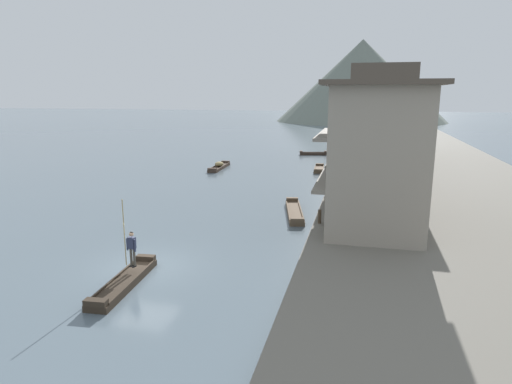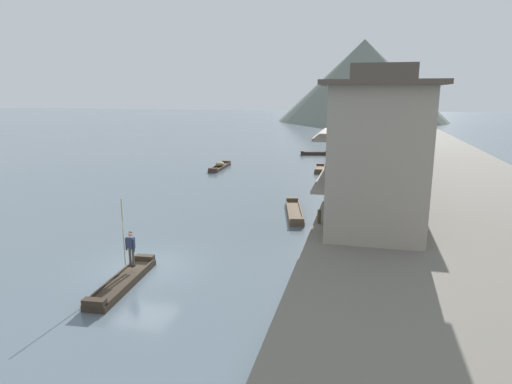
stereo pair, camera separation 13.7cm
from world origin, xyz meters
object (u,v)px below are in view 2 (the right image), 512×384
at_px(boat_moored_nearest, 314,154).
at_px(boat_foreground_poled, 123,282).
at_px(mooring_post_dock_near, 319,217).
at_px(house_waterfront_narrow, 374,138).
at_px(boatman_person, 130,244).
at_px(mooring_post_dock_mid, 330,190).
at_px(boat_moored_second, 320,169).
at_px(house_waterfront_far, 374,120).
at_px(house_waterfront_nearest, 376,152).
at_px(boat_moored_far, 220,166).
at_px(boat_midriver_drifting, 333,150).
at_px(house_waterfront_tall, 372,146).
at_px(house_waterfront_end, 372,117).
at_px(house_waterfront_second, 377,157).
at_px(boat_moored_third, 294,212).

bearing_deg(boat_moored_nearest, boat_foreground_poled, -94.31).
bearing_deg(mooring_post_dock_near, house_waterfront_narrow, 81.48).
distance_m(boatman_person, mooring_post_dock_mid, 17.84).
height_order(boat_moored_second, house_waterfront_far, house_waterfront_far).
height_order(house_waterfront_nearest, mooring_post_dock_mid, house_waterfront_nearest).
relative_size(boat_moored_far, boat_midriver_drifting, 1.34).
relative_size(boat_moored_nearest, boat_midriver_drifting, 0.89).
bearing_deg(mooring_post_dock_near, house_waterfront_far, 83.68).
relative_size(boat_moored_nearest, house_waterfront_tall, 0.55).
height_order(boat_moored_nearest, house_waterfront_end, house_waterfront_end).
relative_size(house_waterfront_far, house_waterfront_end, 1.00).
bearing_deg(mooring_post_dock_mid, house_waterfront_narrow, 76.95).
bearing_deg(house_waterfront_end, boatman_person, -102.87).
height_order(boat_moored_far, house_waterfront_narrow, house_waterfront_narrow).
bearing_deg(boatman_person, boat_moored_far, 100.70).
relative_size(boat_foreground_poled, house_waterfront_nearest, 0.58).
distance_m(boat_midriver_drifting, house_waterfront_nearest, 39.19).
bearing_deg(mooring_post_dock_mid, house_waterfront_second, -8.70).
relative_size(boat_foreground_poled, house_waterfront_end, 0.58).
height_order(house_waterfront_end, mooring_post_dock_near, house_waterfront_end).
bearing_deg(house_waterfront_narrow, mooring_post_dock_mid, -103.05).
height_order(boatman_person, mooring_post_dock_near, boatman_person).
relative_size(boat_foreground_poled, boat_moored_far, 0.90).
bearing_deg(boat_midriver_drifting, house_waterfront_second, -80.53).
xyz_separation_m(boat_moored_nearest, boat_midriver_drifting, (2.12, 4.77, -0.06)).
bearing_deg(boat_moored_third, boat_moored_far, 123.02).
bearing_deg(house_waterfront_nearest, house_waterfront_second, 87.88).
bearing_deg(house_waterfront_second, boat_moored_second, 110.68).
relative_size(house_waterfront_second, mooring_post_dock_mid, 9.35).
distance_m(boat_foreground_poled, house_waterfront_end, 48.74).
height_order(house_waterfront_far, house_waterfront_end, same).
bearing_deg(house_waterfront_end, house_waterfront_narrow, -89.62).
bearing_deg(house_waterfront_second, house_waterfront_end, 90.12).
distance_m(house_waterfront_second, house_waterfront_end, 30.72).
distance_m(house_waterfront_narrow, mooring_post_dock_mid, 14.89).
xyz_separation_m(boat_moored_third, boat_moored_far, (-10.80, 16.61, 0.08)).
relative_size(boat_midriver_drifting, house_waterfront_narrow, 0.54).
xyz_separation_m(boatman_person, house_waterfront_tall, (10.39, 22.69, 2.06)).
relative_size(boat_moored_nearest, house_waterfront_narrow, 0.48).
distance_m(boat_moored_second, mooring_post_dock_mid, 13.93).
height_order(boat_moored_far, mooring_post_dock_mid, mooring_post_dock_mid).
relative_size(boat_moored_nearest, house_waterfront_far, 0.43).
relative_size(house_waterfront_nearest, mooring_post_dock_mid, 12.28).
bearing_deg(house_waterfront_narrow, house_waterfront_end, 90.38).
relative_size(boat_midriver_drifting, house_waterfront_end, 0.48).
xyz_separation_m(boat_moored_nearest, house_waterfront_tall, (7.05, -19.47, 3.39)).
relative_size(boat_moored_second, boat_moored_far, 0.73).
bearing_deg(boat_moored_second, mooring_post_dock_mid, -81.27).
bearing_deg(boat_moored_second, house_waterfront_tall, -54.96).
bearing_deg(house_waterfront_second, house_waterfront_narrow, 89.84).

